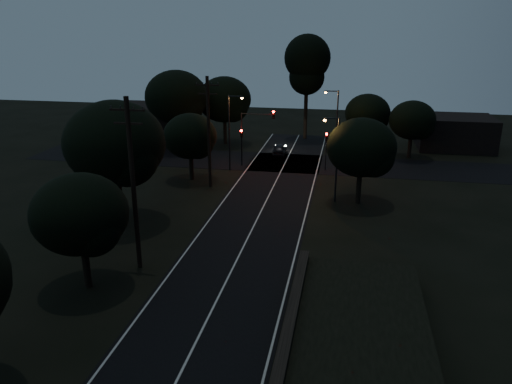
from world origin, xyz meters
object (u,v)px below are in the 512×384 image
(streetlight_c, at_px, (335,154))
(signal_right, at_px, (326,144))
(car, at_px, (279,149))
(tall_pine, at_px, (307,64))
(streetlight_b, at_px, (335,121))
(signal_mast, at_px, (257,127))
(signal_left, at_px, (242,140))
(utility_pole_mid, at_px, (133,183))
(streetlight_a, at_px, (231,128))
(utility_pole_far, at_px, (209,131))

(streetlight_c, bearing_deg, signal_right, 97.02)
(streetlight_c, height_order, car, streetlight_c)
(tall_pine, xyz_separation_m, signal_right, (3.60, -15.01, -7.08))
(streetlight_b, distance_m, streetlight_c, 14.01)
(tall_pine, relative_size, car, 3.54)
(tall_pine, xyz_separation_m, signal_mast, (-3.91, -15.01, -5.58))
(signal_left, relative_size, streetlight_c, 0.55)
(tall_pine, bearing_deg, signal_left, -110.46)
(car, bearing_deg, tall_pine, -106.04)
(utility_pole_mid, relative_size, signal_left, 2.68)
(signal_right, bearing_deg, streetlight_c, -82.98)
(streetlight_c, bearing_deg, tall_pine, 100.93)
(tall_pine, bearing_deg, utility_pole_mid, -99.93)
(signal_left, bearing_deg, streetlight_c, -43.76)
(signal_mast, distance_m, streetlight_a, 3.13)
(utility_pole_mid, relative_size, tall_pine, 0.80)
(streetlight_a, xyz_separation_m, streetlight_b, (10.61, 6.00, 0.00))
(utility_pole_mid, relative_size, signal_right, 2.68)
(signal_right, relative_size, streetlight_a, 0.51)
(utility_pole_far, relative_size, streetlight_c, 1.40)
(utility_pole_mid, height_order, utility_pole_far, utility_pole_mid)
(signal_right, relative_size, car, 1.06)
(utility_pole_far, height_order, signal_right, utility_pole_far)
(utility_pole_far, distance_m, tall_pine, 24.45)
(utility_pole_far, xyz_separation_m, streetlight_b, (11.31, 12.00, -0.85))
(streetlight_b, bearing_deg, streetlight_c, -87.86)
(signal_left, distance_m, car, 6.87)
(signal_right, xyz_separation_m, streetlight_c, (1.23, -9.99, 1.51))
(streetlight_a, relative_size, streetlight_c, 1.07)
(tall_pine, relative_size, signal_mast, 2.20)
(signal_left, bearing_deg, streetlight_b, 22.05)
(utility_pole_mid, height_order, streetlight_b, utility_pole_mid)
(streetlight_a, distance_m, streetlight_c, 13.72)
(tall_pine, relative_size, signal_right, 3.36)
(signal_left, relative_size, streetlight_a, 0.51)
(utility_pole_far, xyz_separation_m, signal_left, (1.40, 7.99, -2.65))
(signal_mast, relative_size, car, 1.61)
(utility_pole_mid, xyz_separation_m, car, (4.81, 30.54, -5.08))
(utility_pole_far, relative_size, streetlight_b, 1.31)
(utility_pole_mid, distance_m, utility_pole_far, 17.00)
(utility_pole_mid, xyz_separation_m, streetlight_a, (0.69, 23.00, -1.10))
(tall_pine, bearing_deg, streetlight_b, -68.62)
(utility_pole_far, bearing_deg, signal_right, 37.00)
(signal_left, bearing_deg, utility_pole_far, -99.94)
(utility_pole_mid, xyz_separation_m, streetlight_b, (11.31, 29.00, -1.10))
(streetlight_c, relative_size, car, 1.93)
(signal_left, relative_size, signal_right, 1.00)
(utility_pole_mid, height_order, tall_pine, tall_pine)
(utility_pole_far, distance_m, streetlight_c, 12.05)
(car, bearing_deg, streetlight_c, 111.27)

